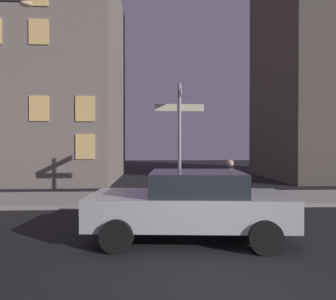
# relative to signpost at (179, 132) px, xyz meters

# --- Properties ---
(ground_plane) EXTENTS (80.00, 80.00, 0.00)m
(ground_plane) POSITION_rel_signpost_xyz_m (0.13, -6.23, -2.51)
(ground_plane) COLOR black
(sidewalk_kerb) EXTENTS (40.00, 2.94, 0.14)m
(sidewalk_kerb) POSITION_rel_signpost_xyz_m (0.13, 0.97, -2.44)
(sidewalk_kerb) COLOR gray
(sidewalk_kerb) RESTS_ON ground_plane
(signpost) EXTENTS (1.66, 1.33, 3.98)m
(signpost) POSITION_rel_signpost_xyz_m (0.00, 0.00, 0.00)
(signpost) COLOR gray
(signpost) RESTS_ON sidewalk_kerb
(car_near_right) EXTENTS (4.40, 2.27, 1.46)m
(car_near_right) POSITION_rel_signpost_xyz_m (-0.10, -3.69, -1.73)
(car_near_right) COLOR #B7B7BC
(car_near_right) RESTS_ON ground_plane
(cyclist) EXTENTS (1.82, 0.36, 1.61)m
(cyclist) POSITION_rel_signpost_xyz_m (1.37, -1.23, -1.76)
(cyclist) COLOR black
(cyclist) RESTS_ON ground_plane
(building_left_block) EXTENTS (10.74, 9.13, 12.01)m
(building_left_block) POSITION_rel_signpost_xyz_m (-8.41, 8.93, 3.49)
(building_left_block) COLOR slate
(building_left_block) RESTS_ON ground_plane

